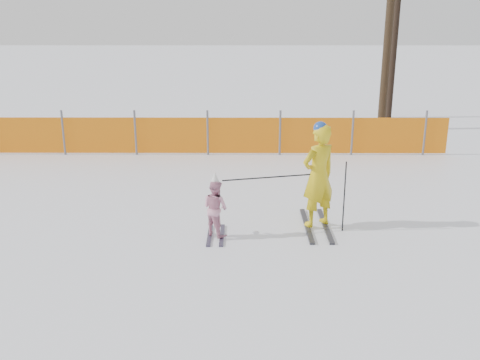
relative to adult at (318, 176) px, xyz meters
name	(u,v)px	position (x,y,z in m)	size (l,w,h in m)	color
ground	(240,244)	(-1.41, -0.81, -0.99)	(120.00, 120.00, 0.00)	white
adult	(318,176)	(0.00, 0.00, 0.00)	(0.82, 1.66, 1.98)	black
child	(215,207)	(-1.84, -0.45, -0.44)	(0.62, 0.95, 1.19)	black
ski_poles	(302,186)	(-0.31, -0.21, -0.13)	(2.18, 0.41, 1.30)	black
safety_fence	(182,135)	(-3.04, 5.28, -0.43)	(14.66, 0.06, 1.25)	#595960
tree_trunks	(391,38)	(3.70, 9.64, 1.98)	(1.06, 2.40, 6.18)	black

